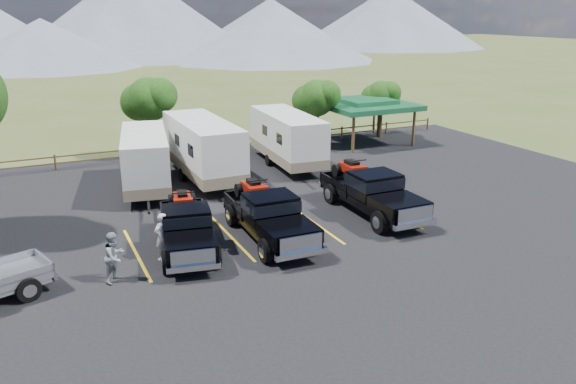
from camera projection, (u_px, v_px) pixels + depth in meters
name	position (u px, v px, depth m)	size (l,w,h in m)	color
ground	(317.00, 266.00, 21.33)	(320.00, 320.00, 0.00)	#415323
asphalt_lot	(283.00, 238.00, 23.90)	(44.00, 34.00, 0.04)	black
stall_lines	(274.00, 230.00, 24.75)	(12.12, 5.50, 0.01)	yellow
tree_ne_a	(316.00, 98.00, 38.52)	(3.11, 2.92, 4.76)	black
tree_ne_b	(381.00, 96.00, 41.93)	(2.77, 2.59, 4.27)	black
tree_north	(149.00, 100.00, 35.66)	(3.46, 3.24, 5.25)	black
rail_fence	(214.00, 145.00, 37.86)	(36.12, 0.12, 1.00)	brown
pavilion	(365.00, 105.00, 40.36)	(6.20, 6.20, 3.22)	brown
mountain_range	(20.00, 17.00, 106.89)	(209.00, 71.00, 20.00)	slate
rig_left	(186.00, 226.00, 22.54)	(3.06, 6.33, 2.03)	black
rig_center	(268.00, 214.00, 23.60)	(2.50, 6.66, 2.20)	black
rig_right	(371.00, 191.00, 26.49)	(2.48, 6.84, 2.28)	black
trailer_left	(145.00, 160.00, 29.87)	(3.60, 8.90, 3.08)	white
trailer_center	(203.00, 149.00, 31.51)	(2.63, 9.78, 3.41)	white
trailer_right	(287.00, 139.00, 34.54)	(2.97, 9.33, 3.23)	white
person_a	(162.00, 237.00, 21.55)	(0.69, 0.45, 1.89)	beige
person_b	(115.00, 257.00, 19.84)	(0.90, 0.70, 1.85)	gray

